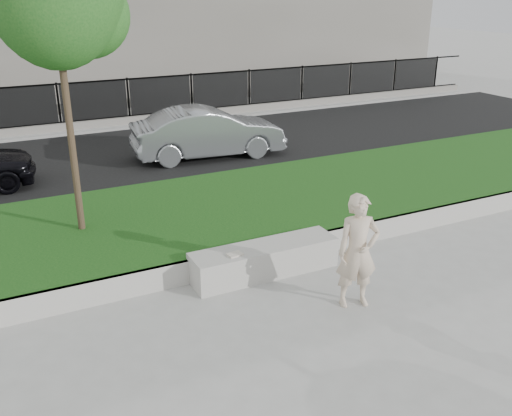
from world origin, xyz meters
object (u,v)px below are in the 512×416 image
stone_bench (265,260)px  car_silver (208,133)px  book (235,254)px  man (358,251)px

stone_bench → car_silver: size_ratio=0.61×
stone_bench → car_silver: bearing=75.5°
stone_bench → book: book is taller
book → man: bearing=-52.2°
book → car_silver: (2.29, 6.73, 0.19)m
stone_bench → car_silver: (1.72, 6.63, 0.46)m
stone_bench → man: (0.75, -1.44, 0.61)m
man → car_silver: man is taller
book → stone_bench: bearing=3.2°
stone_bench → car_silver: 6.86m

